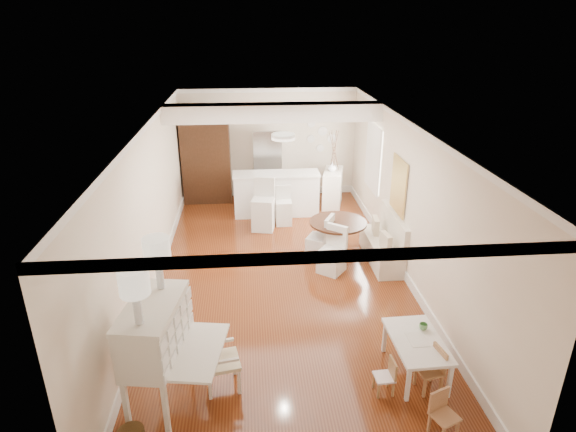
{
  "coord_description": "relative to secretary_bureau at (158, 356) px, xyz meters",
  "views": [
    {
      "loc": [
        -0.55,
        -7.73,
        4.46
      ],
      "look_at": [
        0.14,
        0.3,
        1.1
      ],
      "focal_mm": 30.0,
      "sensor_mm": 36.0,
      "label": 1
    }
  ],
  "objects": [
    {
      "name": "room",
      "position": [
        1.73,
        3.3,
        1.26
      ],
      "size": [
        9.0,
        9.04,
        2.82
      ],
      "color": "brown",
      "rests_on": "ground"
    },
    {
      "name": "secretary_bureau",
      "position": [
        0.0,
        0.0,
        0.0
      ],
      "size": [
        1.3,
        1.31,
        1.44
      ],
      "primitive_type": "cube",
      "rotation": [
        0.0,
        0.0,
        -0.16
      ],
      "color": "white",
      "rests_on": "ground"
    },
    {
      "name": "gustavian_armchair",
      "position": [
        0.73,
        0.23,
        -0.31
      ],
      "size": [
        0.55,
        0.55,
        0.83
      ],
      "primitive_type": "cube",
      "rotation": [
        0.0,
        0.0,
        1.75
      ],
      "color": "white",
      "rests_on": "ground"
    },
    {
      "name": "kids_table",
      "position": [
        3.28,
        0.27,
        -0.45
      ],
      "size": [
        0.68,
        1.09,
        0.54
      ],
      "primitive_type": "cube",
      "rotation": [
        0.0,
        0.0,
        0.03
      ],
      "color": "white",
      "rests_on": "ground"
    },
    {
      "name": "kids_chair_a",
      "position": [
        3.36,
        -0.04,
        -0.41
      ],
      "size": [
        0.35,
        0.35,
        0.62
      ],
      "primitive_type": "cube",
      "rotation": [
        0.0,
        0.0,
        -1.38
      ],
      "color": "#B17F50",
      "rests_on": "ground"
    },
    {
      "name": "kids_chair_b",
      "position": [
        2.77,
        -0.05,
        -0.47
      ],
      "size": [
        0.25,
        0.25,
        0.5
      ],
      "primitive_type": "cube",
      "rotation": [
        0.0,
        0.0,
        -1.51
      ],
      "color": "#9E7647",
      "rests_on": "ground"
    },
    {
      "name": "kids_chair_c",
      "position": [
        3.27,
        -0.78,
        -0.44
      ],
      "size": [
        0.36,
        0.36,
        0.57
      ],
      "primitive_type": "cube",
      "rotation": [
        0.0,
        0.0,
        0.39
      ],
      "color": "#AD774E",
      "rests_on": "ground"
    },
    {
      "name": "banquette",
      "position": [
        3.69,
        3.48,
        -0.23
      ],
      "size": [
        0.52,
        1.6,
        0.98
      ],
      "primitive_type": "cube",
      "color": "silver",
      "rests_on": "ground"
    },
    {
      "name": "dining_table",
      "position": [
        2.86,
        3.72,
        -0.34
      ],
      "size": [
        1.15,
        1.15,
        0.76
      ],
      "primitive_type": "cylinder",
      "rotation": [
        0.0,
        0.0,
        -0.03
      ],
      "color": "#412214",
      "rests_on": "ground"
    },
    {
      "name": "slip_chair_near",
      "position": [
        2.64,
        3.12,
        -0.28
      ],
      "size": [
        0.6,
        0.61,
        0.89
      ],
      "primitive_type": "cube",
      "rotation": [
        0.0,
        0.0,
        -0.66
      ],
      "color": "white",
      "rests_on": "ground"
    },
    {
      "name": "slip_chair_far",
      "position": [
        2.5,
        3.7,
        -0.27
      ],
      "size": [
        0.6,
        0.59,
        0.91
      ],
      "primitive_type": "cube",
      "rotation": [
        0.0,
        0.0,
        -2.05
      ],
      "color": "silver",
      "rests_on": "ground"
    },
    {
      "name": "breakfast_counter",
      "position": [
        1.8,
        6.08,
        -0.21
      ],
      "size": [
        2.05,
        0.65,
        1.03
      ],
      "primitive_type": "cube",
      "color": "white",
      "rests_on": "ground"
    },
    {
      "name": "bar_stool_left",
      "position": [
        1.45,
        5.18,
        -0.14
      ],
      "size": [
        0.55,
        0.55,
        1.16
      ],
      "primitive_type": "cube",
      "rotation": [
        0.0,
        0.0,
        -0.2
      ],
      "color": "silver",
      "rests_on": "ground"
    },
    {
      "name": "bar_stool_right",
      "position": [
        1.92,
        5.43,
        -0.27
      ],
      "size": [
        0.36,
        0.36,
        0.89
      ],
      "primitive_type": "cube",
      "rotation": [
        0.0,
        0.0,
        0.01
      ],
      "color": "white",
      "rests_on": "ground"
    },
    {
      "name": "pantry_cabinet",
      "position": [
        0.1,
        7.16,
        0.43
      ],
      "size": [
        1.2,
        0.6,
        2.3
      ],
      "primitive_type": "cube",
      "color": "#381E11",
      "rests_on": "ground"
    },
    {
      "name": "fridge",
      "position": [
        2.0,
        7.13,
        0.18
      ],
      "size": [
        0.75,
        0.65,
        1.8
      ],
      "primitive_type": "imported",
      "color": "silver",
      "rests_on": "ground"
    },
    {
      "name": "sideboard",
      "position": [
        3.24,
        6.52,
        -0.26
      ],
      "size": [
        0.65,
        1.04,
        0.92
      ],
      "primitive_type": "cube",
      "rotation": [
        0.0,
        0.0,
        -0.25
      ],
      "color": "white",
      "rests_on": "ground"
    },
    {
      "name": "pencil_cup",
      "position": [
        3.43,
        0.48,
        -0.14
      ],
      "size": [
        0.14,
        0.14,
        0.09
      ],
      "primitive_type": "imported",
      "rotation": [
        0.0,
        0.0,
        -0.32
      ],
      "color": "#64A460",
      "rests_on": "kids_table"
    },
    {
      "name": "branch_vase",
      "position": [
        3.2,
        6.48,
        0.31
      ],
      "size": [
        0.23,
        0.23,
        0.22
      ],
      "primitive_type": "imported",
      "rotation": [
        0.0,
        0.0,
        0.08
      ],
      "color": "white",
      "rests_on": "sideboard"
    }
  ]
}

